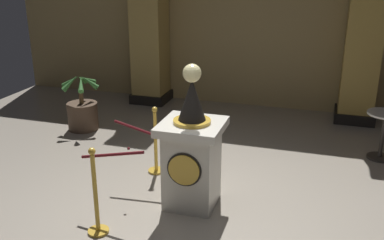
{
  "coord_description": "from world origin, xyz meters",
  "views": [
    {
      "loc": [
        1.5,
        -4.45,
        2.88
      ],
      "look_at": [
        0.05,
        0.22,
        1.12
      ],
      "focal_mm": 40.97,
      "sensor_mm": 36.0,
      "label": 1
    }
  ],
  "objects_px": {
    "potted_palm_left": "(83,112)",
    "cafe_table": "(384,130)",
    "pedestal_clock": "(192,153)",
    "stanchion_near": "(156,150)",
    "stanchion_far": "(96,204)"
  },
  "relations": [
    {
      "from": "pedestal_clock",
      "to": "stanchion_near",
      "type": "relative_size",
      "value": 1.81
    },
    {
      "from": "stanchion_near",
      "to": "stanchion_far",
      "type": "relative_size",
      "value": 0.96
    },
    {
      "from": "stanchion_near",
      "to": "cafe_table",
      "type": "distance_m",
      "value": 3.49
    },
    {
      "from": "cafe_table",
      "to": "pedestal_clock",
      "type": "bearing_deg",
      "value": -137.68
    },
    {
      "from": "stanchion_near",
      "to": "potted_palm_left",
      "type": "distance_m",
      "value": 2.3
    },
    {
      "from": "cafe_table",
      "to": "stanchion_far",
      "type": "bearing_deg",
      "value": -136.0
    },
    {
      "from": "potted_palm_left",
      "to": "cafe_table",
      "type": "distance_m",
      "value": 5.1
    },
    {
      "from": "potted_palm_left",
      "to": "pedestal_clock",
      "type": "bearing_deg",
      "value": -35.85
    },
    {
      "from": "pedestal_clock",
      "to": "potted_palm_left",
      "type": "bearing_deg",
      "value": 144.15
    },
    {
      "from": "stanchion_near",
      "to": "cafe_table",
      "type": "xyz_separation_m",
      "value": [
        3.16,
        1.48,
        0.13
      ]
    },
    {
      "from": "stanchion_far",
      "to": "cafe_table",
      "type": "relative_size",
      "value": 1.39
    },
    {
      "from": "pedestal_clock",
      "to": "cafe_table",
      "type": "relative_size",
      "value": 2.4
    },
    {
      "from": "cafe_table",
      "to": "potted_palm_left",
      "type": "bearing_deg",
      "value": -177.39
    },
    {
      "from": "pedestal_clock",
      "to": "cafe_table",
      "type": "bearing_deg",
      "value": 42.32
    },
    {
      "from": "stanchion_far",
      "to": "potted_palm_left",
      "type": "xyz_separation_m",
      "value": [
        -1.87,
        2.87,
        -0.03
      ]
    }
  ]
}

